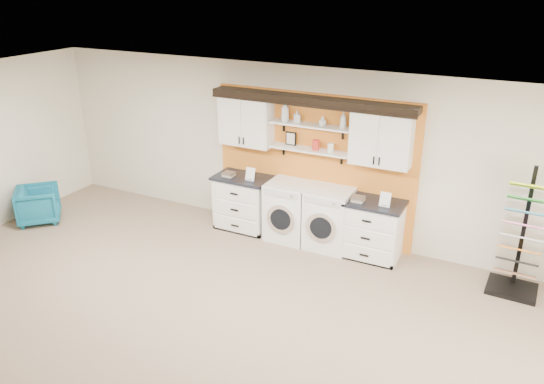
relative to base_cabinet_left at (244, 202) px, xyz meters
The scene contains 22 objects.
floor 3.84m from the base_cabinet_left, 72.76° to the right, with size 10.00×10.00×0.00m, color gray.
ceiling 4.47m from the base_cabinet_left, 72.76° to the right, with size 10.00×10.00×0.00m, color white.
wall_back 1.51m from the base_cabinet_left, 17.63° to the left, with size 10.00×10.00×0.00m, color beige.
accent_panel 1.38m from the base_cabinet_left, 16.00° to the left, with size 3.40×0.07×2.40m, color orange.
upper_cabinet_left 1.42m from the base_cabinet_left, 90.00° to the left, with size 0.90×0.35×0.84m.
upper_cabinet_right 2.67m from the base_cabinet_left, ahead, with size 0.90×0.35×0.84m.
shelf_lower 1.56m from the base_cabinet_left, ahead, with size 1.32×0.28×0.03m, color white.
shelf_upper 1.85m from the base_cabinet_left, ahead, with size 1.32×0.28×0.03m, color white.
crown_molding 2.18m from the base_cabinet_left, ahead, with size 3.30×0.41×0.13m.
picture_frame 1.43m from the base_cabinet_left, 14.85° to the left, with size 0.18×0.02×0.22m.
canister_red 1.69m from the base_cabinet_left, ahead, with size 0.11×0.11×0.16m, color red.
canister_cream 1.88m from the base_cabinet_left, ahead, with size 0.10×0.10×0.14m, color silver.
base_cabinet_left is the anchor object (origin of this frame).
base_cabinet_right 2.26m from the base_cabinet_left, ahead, with size 0.94×0.66×0.93m.
washer 0.87m from the base_cabinet_left, ahead, with size 0.70×0.71×0.98m.
dryer 1.56m from the base_cabinet_left, ahead, with size 0.70×0.71×0.98m.
sample_rack 4.33m from the base_cabinet_left, ahead, with size 0.67×0.57×1.79m.
armchair 3.66m from the base_cabinet_left, 157.27° to the right, with size 0.68×0.70×0.64m, color #0F5E7B.
soap_bottle_a 1.78m from the base_cabinet_left, 12.86° to the left, with size 0.12×0.13×0.32m, color silver.
soap_bottle_b 1.82m from the base_cabinet_left, 10.01° to the left, with size 0.09×0.09×0.20m, color silver.
soap_bottle_c 2.05m from the base_cabinet_left, ahead, with size 0.12×0.12×0.15m, color silver.
soap_bottle_d 2.31m from the base_cabinet_left, ahead, with size 0.10×0.10×0.26m, color silver.
Camera 1 is at (3.03, -3.59, 4.10)m, focal length 35.00 mm.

